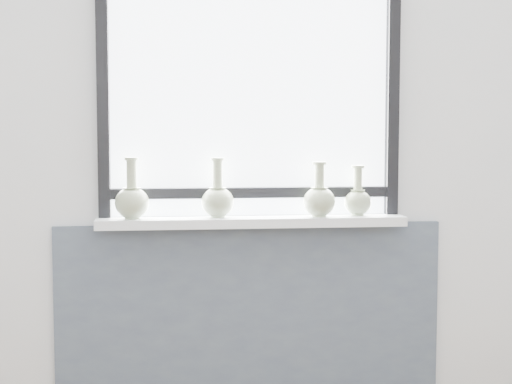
{
  "coord_description": "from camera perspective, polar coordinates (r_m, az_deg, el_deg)",
  "views": [
    {
      "loc": [
        -0.35,
        -1.61,
        1.28
      ],
      "look_at": [
        0.0,
        1.55,
        1.02
      ],
      "focal_mm": 55.0,
      "sensor_mm": 36.0,
      "label": 1
    }
  ],
  "objects": [
    {
      "name": "vase_c",
      "position": [
        3.37,
        4.63,
        -0.51
      ],
      "size": [
        0.14,
        0.14,
        0.24
      ],
      "rotation": [
        0.0,
        0.0,
        0.03
      ],
      "color": "#A7B58E",
      "rests_on": "windowsill"
    },
    {
      "name": "back_wall",
      "position": [
        3.44,
        -0.48,
        5.01
      ],
      "size": [
        3.6,
        0.02,
        2.6
      ],
      "primitive_type": "cube",
      "color": "silver",
      "rests_on": "ground"
    },
    {
      "name": "vase_a",
      "position": [
        3.32,
        -9.02,
        -0.56
      ],
      "size": [
        0.14,
        0.14,
        0.26
      ],
      "rotation": [
        0.0,
        0.0,
        -0.23
      ],
      "color": "#A7B58E",
      "rests_on": "windowsill"
    },
    {
      "name": "windowsill",
      "position": [
        3.36,
        -0.3,
        -2.15
      ],
      "size": [
        1.32,
        0.18,
        0.04
      ],
      "primitive_type": "cube",
      "color": "white",
      "rests_on": "apron_panel"
    },
    {
      "name": "window",
      "position": [
        3.41,
        -0.42,
        7.39
      ],
      "size": [
        1.3,
        0.06,
        1.05
      ],
      "color": "black",
      "rests_on": "windowsill"
    },
    {
      "name": "apron_panel",
      "position": [
        3.51,
        -0.42,
        -9.32
      ],
      "size": [
        1.7,
        0.03,
        0.86
      ],
      "primitive_type": "cube",
      "color": "#4F5C69",
      "rests_on": "ground"
    },
    {
      "name": "vase_d",
      "position": [
        3.44,
        7.42,
        -0.55
      ],
      "size": [
        0.12,
        0.12,
        0.22
      ],
      "rotation": [
        0.0,
        0.0,
        0.38
      ],
      "color": "#A7B58E",
      "rests_on": "windowsill"
    },
    {
      "name": "vase_b",
      "position": [
        3.34,
        -2.81,
        -0.51
      ],
      "size": [
        0.14,
        0.14,
        0.25
      ],
      "rotation": [
        0.0,
        0.0,
        0.22
      ],
      "color": "#A7B58E",
      "rests_on": "windowsill"
    }
  ]
}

